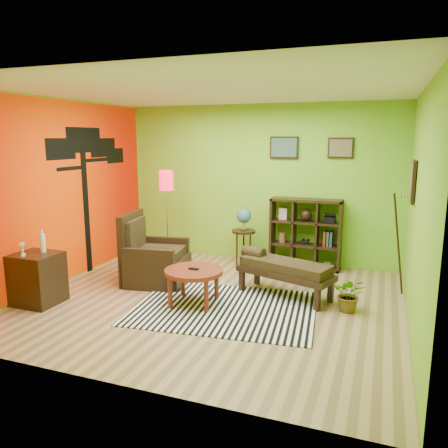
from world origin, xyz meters
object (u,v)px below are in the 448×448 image
(armchair, at_px, (153,261))
(floor_lamp, at_px, (166,189))
(bench, at_px, (283,268))
(potted_plant, at_px, (349,298))
(coffee_table, at_px, (194,274))
(side_cabinet, at_px, (37,278))
(globe_table, at_px, (244,222))
(cube_shelf, at_px, (306,234))

(armchair, bearing_deg, floor_lamp, 102.12)
(armchair, relative_size, floor_lamp, 0.65)
(bench, relative_size, potted_plant, 3.14)
(coffee_table, distance_m, floor_lamp, 2.12)
(floor_lamp, bearing_deg, side_cabinet, -110.57)
(globe_table, bearing_deg, potted_plant, -38.91)
(floor_lamp, bearing_deg, potted_plant, -18.20)
(potted_plant, bearing_deg, globe_table, 141.09)
(floor_lamp, distance_m, cube_shelf, 2.51)
(globe_table, bearing_deg, floor_lamp, -156.67)
(globe_table, xyz_separation_m, potted_plant, (1.94, -1.57, -0.58))
(potted_plant, bearing_deg, cube_shelf, 116.51)
(armchair, xyz_separation_m, bench, (2.03, 0.09, 0.08))
(floor_lamp, bearing_deg, globe_table, 23.33)
(armchair, distance_m, floor_lamp, 1.36)
(armchair, distance_m, bench, 2.04)
(side_cabinet, xyz_separation_m, potted_plant, (3.99, 1.17, -0.17))
(floor_lamp, bearing_deg, armchair, -77.88)
(armchair, xyz_separation_m, globe_table, (1.04, 1.40, 0.44))
(coffee_table, bearing_deg, armchair, 147.46)
(side_cabinet, distance_m, floor_lamp, 2.56)
(bench, bearing_deg, armchair, -177.43)
(floor_lamp, relative_size, cube_shelf, 1.39)
(bench, height_order, potted_plant, bench)
(armchair, height_order, side_cabinet, armchair)
(side_cabinet, relative_size, floor_lamp, 0.60)
(floor_lamp, bearing_deg, cube_shelf, 17.50)
(side_cabinet, distance_m, cube_shelf, 4.28)
(floor_lamp, xyz_separation_m, globe_table, (1.22, 0.53, -0.59))
(globe_table, relative_size, potted_plant, 2.18)
(coffee_table, distance_m, armchair, 1.17)
(coffee_table, height_order, globe_table, globe_table)
(cube_shelf, bearing_deg, floor_lamp, -162.50)
(armchair, xyz_separation_m, side_cabinet, (-1.02, -1.33, 0.02))
(globe_table, height_order, bench, globe_table)
(globe_table, distance_m, potted_plant, 2.56)
(side_cabinet, height_order, potted_plant, side_cabinet)
(coffee_table, distance_m, potted_plant, 2.06)
(armchair, bearing_deg, bench, 2.57)
(armchair, height_order, cube_shelf, cube_shelf)
(armchair, distance_m, side_cabinet, 1.68)
(armchair, height_order, bench, armchair)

